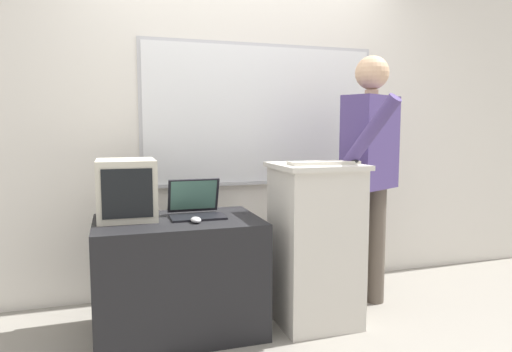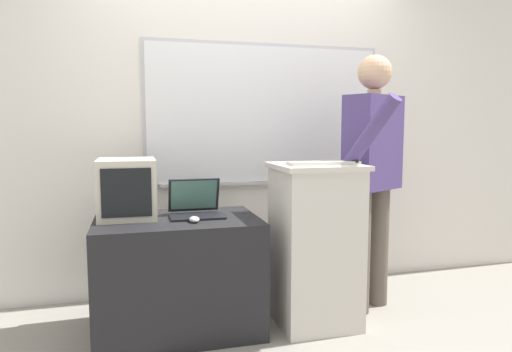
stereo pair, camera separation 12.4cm
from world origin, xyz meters
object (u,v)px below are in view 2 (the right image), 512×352
Objects in this scene: wireless_keyboard at (324,163)px; crt_monitor at (127,188)px; lectern_podium at (315,244)px; side_desk at (178,274)px; computer_mouse_by_keyboard at (353,161)px; computer_mouse_by_laptop at (194,219)px; person_presenter at (373,164)px; laptop at (195,205)px.

wireless_keyboard is 1.22m from crt_monitor.
lectern_podium is 2.31× the size of wireless_keyboard.
crt_monitor is at bearing 165.37° from wireless_keyboard.
side_desk is 9.87× the size of computer_mouse_by_keyboard.
computer_mouse_by_keyboard is at bearing -4.29° from computer_mouse_by_laptop.
side_desk is at bearing 122.12° from computer_mouse_by_laptop.
person_presenter is 4.29× the size of crt_monitor.
computer_mouse_by_keyboard and crt_monitor have the same top height.
person_presenter is at bearing 14.84° from lectern_podium.
side_desk is 1.47m from person_presenter.
laptop is at bearing -5.97° from crt_monitor.
person_presenter is (0.46, 0.12, 0.49)m from lectern_podium.
wireless_keyboard is at bearing 174.44° from computer_mouse_by_keyboard.
person_presenter is 0.48m from wireless_keyboard.
computer_mouse_by_laptop is at bearing -33.39° from crt_monitor.
computer_mouse_by_laptop is at bearing 176.02° from wireless_keyboard.
person_presenter is at bearing -4.16° from crt_monitor.
wireless_keyboard is 4.45× the size of computer_mouse_by_laptop.
computer_mouse_by_laptop is at bearing -179.24° from lectern_podium.
computer_mouse_by_keyboard reaches higher than side_desk.
side_desk is at bearing -150.47° from laptop.
laptop is 3.30× the size of computer_mouse_by_laptop.
side_desk is at bearing 167.54° from wireless_keyboard.
crt_monitor is at bearing 159.13° from side_desk.
laptop is (-1.20, 0.07, -0.24)m from person_presenter.
computer_mouse_by_keyboard is at bearing -11.24° from side_desk.
computer_mouse_by_laptop is 1.00× the size of computer_mouse_by_keyboard.
person_presenter reaches higher than crt_monitor.
side_desk is 2.99× the size of laptop.
computer_mouse_by_keyboard is at bearing -168.19° from person_presenter.
crt_monitor is at bearing 166.61° from computer_mouse_by_keyboard.
lectern_podium is 0.53m from wireless_keyboard.
lectern_podium reaches higher than laptop.
computer_mouse_by_laptop is 0.25× the size of crt_monitor.
person_presenter is 1.22m from laptop.
laptop is at bearing 160.88° from wireless_keyboard.
laptop is 0.43m from crt_monitor.
lectern_podium is 10.30× the size of computer_mouse_by_keyboard.
person_presenter is at bearing 6.17° from computer_mouse_by_laptop.
crt_monitor is at bearing 146.61° from computer_mouse_by_laptop.
lectern_podium is at bearing -8.55° from side_desk.
wireless_keyboard is (0.02, -0.07, 0.52)m from lectern_podium.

